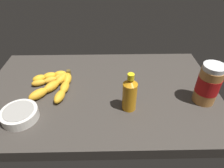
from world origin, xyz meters
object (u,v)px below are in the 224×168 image
Objects in this scene: small_bowl at (20,114)px; peanut_butter_jar at (208,84)px; banana_bunch at (55,83)px; honey_bottle at (130,94)px.

peanut_butter_jar is at bearing 6.72° from small_bowl.
banana_bunch is 1.40× the size of honey_bottle.
banana_bunch is 62.22cm from peanut_butter_jar.
banana_bunch is 34.46cm from honey_bottle.
peanut_butter_jar is 1.27× the size of small_bowl.
banana_bunch is 20.41cm from small_bowl.
banana_bunch and small_bowl have the same top height.
peanut_butter_jar reaches higher than honey_bottle.
peanut_butter_jar is at bearing 6.92° from honey_bottle.
banana_bunch is 1.34× the size of peanut_butter_jar.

